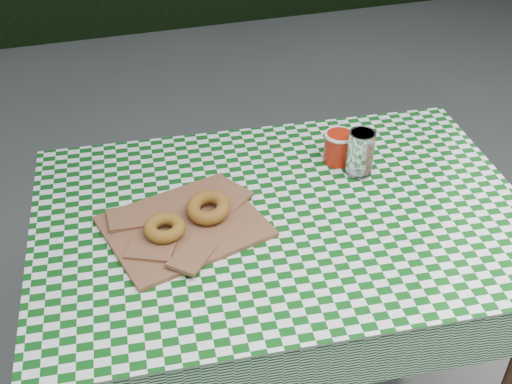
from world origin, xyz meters
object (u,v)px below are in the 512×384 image
paper_bag (184,225)px  table (280,323)px  drinking_glass (360,153)px  coffee_mug (339,147)px

paper_bag → table: bearing=-3.0°
paper_bag → drinking_glass: bearing=10.8°
coffee_mug → drinking_glass: (0.03, -0.07, 0.02)m
table → paper_bag: (-0.23, 0.01, 0.39)m
coffee_mug → drinking_glass: size_ratio=1.23×
table → drinking_glass: bearing=27.9°
table → paper_bag: bearing=-178.6°
table → coffee_mug: coffee_mug is taller
paper_bag → drinking_glass: (0.47, 0.09, 0.05)m
table → paper_bag: paper_bag is taller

